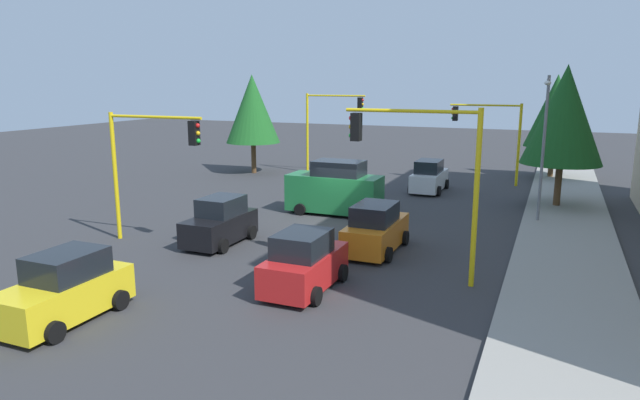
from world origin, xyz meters
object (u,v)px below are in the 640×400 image
(traffic_signal_near_left, at_px, (423,160))
(traffic_signal_far_left, at_px, (490,127))
(tree_roadside_mid, at_px, (564,115))
(tree_roadside_far, at_px, (556,111))
(tree_opposite_side, at_px, (253,109))
(traffic_signal_far_right, at_px, (329,117))
(car_orange, at_px, (376,229))
(car_white, at_px, (429,177))
(car_red, at_px, (304,263))
(delivery_van_green, at_px, (335,189))
(traffic_signal_near_right, at_px, (148,152))
(car_yellow, at_px, (65,290))
(car_black, at_px, (220,223))
(street_lamp_curbside, at_px, (544,134))

(traffic_signal_near_left, distance_m, traffic_signal_far_left, 20.00)
(tree_roadside_mid, relative_size, tree_roadside_far, 1.05)
(tree_opposite_side, bearing_deg, traffic_signal_far_right, 110.76)
(car_orange, bearing_deg, traffic_signal_near_left, 43.11)
(tree_roadside_mid, distance_m, car_white, 8.65)
(traffic_signal_far_left, bearing_deg, car_red, -8.00)
(traffic_signal_far_right, bearing_deg, tree_roadside_mid, 69.12)
(tree_opposite_side, relative_size, delivery_van_green, 1.51)
(tree_roadside_mid, bearing_deg, traffic_signal_near_right, -48.21)
(traffic_signal_far_left, distance_m, car_yellow, 28.72)
(traffic_signal_near_left, distance_m, car_black, 9.39)
(car_white, xyz_separation_m, car_black, (14.86, -5.63, -0.00))
(street_lamp_curbside, relative_size, car_orange, 1.72)
(car_red, bearing_deg, delivery_van_green, -163.83)
(traffic_signal_near_right, xyz_separation_m, tree_roadside_far, (-24.00, 15.16, 0.85))
(traffic_signal_near_right, xyz_separation_m, car_red, (2.47, 8.15, -2.98))
(traffic_signal_near_left, height_order, car_red, traffic_signal_near_left)
(car_orange, bearing_deg, car_white, -176.90)
(tree_opposite_side, bearing_deg, car_yellow, 17.95)
(traffic_signal_near_right, relative_size, delivery_van_green, 1.14)
(car_yellow, bearing_deg, car_white, 166.83)
(traffic_signal_far_right, distance_m, traffic_signal_far_left, 11.37)
(traffic_signal_far_left, relative_size, car_black, 1.46)
(traffic_signal_near_right, distance_m, car_red, 9.02)
(traffic_signal_far_right, relative_size, car_red, 1.58)
(car_orange, bearing_deg, tree_roadside_mid, 149.87)
(tree_roadside_mid, relative_size, tree_opposite_side, 1.05)
(delivery_van_green, bearing_deg, tree_opposite_side, -133.73)
(traffic_signal_near_left, xyz_separation_m, car_white, (-15.91, -3.11, -3.27))
(traffic_signal_near_left, bearing_deg, car_orange, -136.89)
(delivery_van_green, xyz_separation_m, car_orange, (5.46, 3.90, -0.39))
(tree_roadside_far, bearing_deg, car_black, -28.59)
(tree_roadside_far, xyz_separation_m, car_orange, (21.46, -6.15, -3.83))
(traffic_signal_far_left, bearing_deg, tree_roadside_mid, 35.98)
(tree_roadside_far, bearing_deg, tree_opposite_side, -73.69)
(car_orange, bearing_deg, car_red, -9.79)
(street_lamp_curbside, relative_size, delivery_van_green, 1.46)
(street_lamp_curbside, distance_m, car_red, 14.24)
(delivery_van_green, bearing_deg, traffic_signal_far_right, -156.66)
(delivery_van_green, xyz_separation_m, car_yellow, (15.30, -2.26, -0.39))
(traffic_signal_near_left, relative_size, tree_roadside_mid, 0.78)
(car_black, distance_m, car_orange, 6.53)
(traffic_signal_near_left, height_order, traffic_signal_far_left, traffic_signal_near_left)
(traffic_signal_far_right, height_order, car_orange, traffic_signal_far_right)
(traffic_signal_far_left, xyz_separation_m, tree_roadside_mid, (6.00, 4.36, 1.19))
(car_yellow, distance_m, car_orange, 11.61)
(delivery_van_green, height_order, car_yellow, delivery_van_green)
(traffic_signal_far_left, relative_size, car_orange, 1.32)
(traffic_signal_near_left, distance_m, car_yellow, 11.70)
(tree_roadside_far, height_order, car_red, tree_roadside_far)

